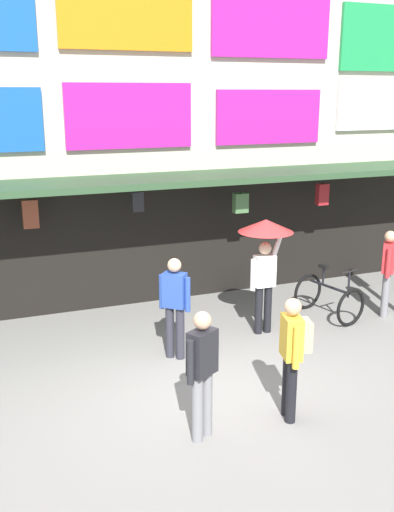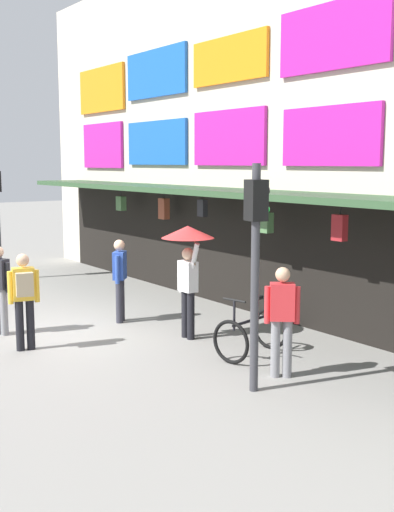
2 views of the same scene
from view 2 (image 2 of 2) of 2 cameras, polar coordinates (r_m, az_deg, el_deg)
name	(u,v)px [view 2 (image 2 of 2)]	position (r m, az deg, el deg)	size (l,w,h in m)	color
ground_plane	(65,332)	(12.57, -11.66, -6.63)	(80.00, 80.00, 0.00)	gray
shopfront	(250,128)	(14.63, 4.73, 11.26)	(18.00, 2.60, 8.00)	beige
traffic_light_far	(256,241)	(8.81, 5.30, 1.33)	(0.33, 0.35, 3.20)	#38383D
bicycle_parked	(251,333)	(10.76, 4.84, -6.86)	(0.96, 1.29, 1.05)	black
pedestrian_in_white	(24,294)	(11.30, -15.15, -3.32)	(0.42, 0.52, 1.68)	black
pedestrian_in_purple	(120,276)	(12.97, -6.89, -1.76)	(0.42, 0.40, 1.68)	#2D2D38
pedestrian_with_umbrella	(188,250)	(11.56, -0.82, 0.55)	(0.96, 0.96, 2.08)	black
pedestrian_in_yellow	(282,316)	(9.65, 7.58, -5.29)	(0.40, 0.43, 1.68)	gray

